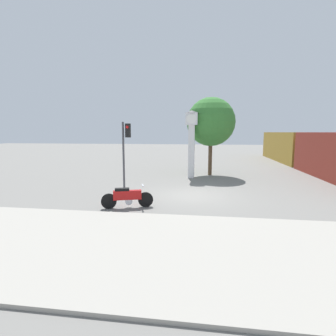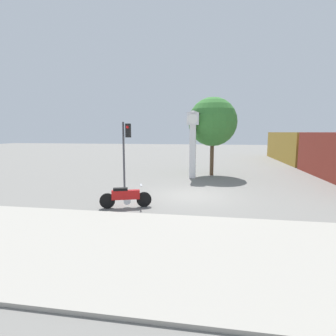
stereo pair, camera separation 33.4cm
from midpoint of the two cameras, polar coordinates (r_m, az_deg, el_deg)
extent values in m
plane|color=slate|center=(14.35, 5.78, -6.00)|extent=(120.00, 120.00, 0.00)
cube|color=#9E998E|center=(7.96, 2.67, -17.20)|extent=(36.00, 6.00, 0.10)
cylinder|color=black|center=(12.16, -4.46, -6.84)|extent=(0.69, 0.32, 0.69)
cylinder|color=black|center=(12.16, -12.30, -7.00)|extent=(0.69, 0.32, 0.69)
cube|color=#B71414|center=(12.07, -8.40, -5.78)|extent=(1.28, 0.63, 0.41)
cube|color=black|center=(12.01, -9.53, -4.58)|extent=(0.69, 0.45, 0.11)
cylinder|color=silver|center=(12.14, -8.11, -7.09)|extent=(0.38, 0.32, 0.32)
cube|color=silver|center=(12.00, -5.09, -3.78)|extent=(0.22, 0.50, 0.05)
cube|color=white|center=(19.63, 5.88, 3.55)|extent=(0.46, 0.46, 3.93)
cube|color=white|center=(19.60, 5.98, 10.56)|extent=(0.87, 0.87, 0.87)
cylinder|color=white|center=(19.16, 5.90, 10.63)|extent=(0.69, 0.02, 0.69)
cone|color=#333338|center=(19.63, 6.00, 12.12)|extent=(1.04, 1.04, 0.20)
cube|color=olive|center=(34.54, 25.52, 4.21)|extent=(2.80, 12.91, 3.40)
cylinder|color=#47474C|center=(15.70, -9.00, 2.56)|extent=(0.12, 0.12, 4.01)
cube|color=black|center=(15.55, -8.06, 8.08)|extent=(0.28, 0.24, 0.80)
sphere|color=red|center=(15.41, -8.24, 8.83)|extent=(0.16, 0.16, 0.16)
cylinder|color=brown|center=(21.13, 9.96, 2.09)|extent=(0.30, 0.30, 2.70)
sphere|color=#387A33|center=(21.04, 10.15, 9.87)|extent=(3.79, 3.79, 3.79)
camera|label=1|loc=(0.17, -89.38, 0.09)|focal=28.00mm
camera|label=2|loc=(0.17, 90.62, -0.09)|focal=28.00mm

